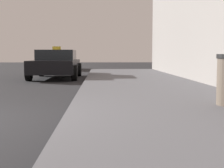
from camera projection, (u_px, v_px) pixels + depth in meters
The scene contains 3 objects.
sidewalk at pixel (191, 117), 5.35m from camera, with size 4.00×32.00×0.15m, color #5B5B60.
car_black at pixel (56, 64), 15.14m from camera, with size 2.06×4.58×1.43m.
car_white at pixel (59, 60), 23.78m from camera, with size 2.05×4.13×1.27m.
Camera 1 is at (2.56, -5.24, 1.07)m, focal length 54.08 mm.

